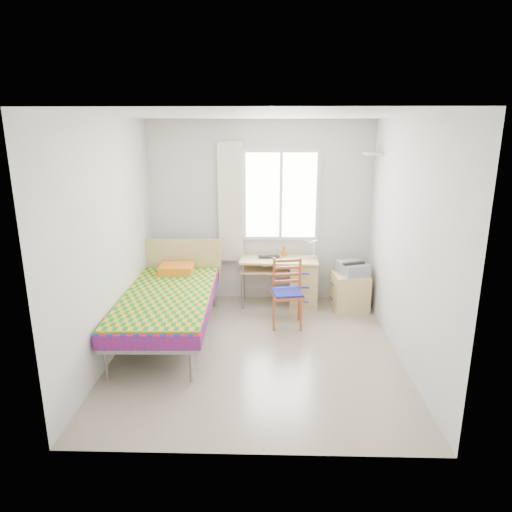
# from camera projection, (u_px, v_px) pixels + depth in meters

# --- Properties ---
(floor) EXTENTS (3.50, 3.50, 0.00)m
(floor) POSITION_uv_depth(u_px,v_px,m) (257.00, 350.00, 5.26)
(floor) COLOR #BCAD93
(floor) RESTS_ON ground
(ceiling) EXTENTS (3.50, 3.50, 0.00)m
(ceiling) POSITION_uv_depth(u_px,v_px,m) (257.00, 115.00, 4.57)
(ceiling) COLOR white
(ceiling) RESTS_ON wall_back
(wall_back) EXTENTS (3.20, 0.00, 3.20)m
(wall_back) POSITION_uv_depth(u_px,v_px,m) (260.00, 212.00, 6.60)
(wall_back) COLOR silver
(wall_back) RESTS_ON ground
(wall_left) EXTENTS (0.00, 3.50, 3.50)m
(wall_left) POSITION_uv_depth(u_px,v_px,m) (110.00, 240.00, 4.96)
(wall_left) COLOR silver
(wall_left) RESTS_ON ground
(wall_right) EXTENTS (0.00, 3.50, 3.50)m
(wall_right) POSITION_uv_depth(u_px,v_px,m) (406.00, 242.00, 4.87)
(wall_right) COLOR silver
(wall_right) RESTS_ON ground
(window) EXTENTS (1.10, 0.04, 1.30)m
(window) POSITION_uv_depth(u_px,v_px,m) (281.00, 196.00, 6.50)
(window) COLOR white
(window) RESTS_ON wall_back
(curtain) EXTENTS (0.35, 0.05, 1.70)m
(curtain) POSITION_uv_depth(u_px,v_px,m) (230.00, 203.00, 6.50)
(curtain) COLOR beige
(curtain) RESTS_ON wall_back
(floating_shelf) EXTENTS (0.20, 0.32, 0.03)m
(floating_shelf) POSITION_uv_depth(u_px,v_px,m) (373.00, 154.00, 5.99)
(floating_shelf) COLOR white
(floating_shelf) RESTS_ON wall_right
(bed) EXTENTS (1.10, 2.27, 0.97)m
(bed) POSITION_uv_depth(u_px,v_px,m) (170.00, 299.00, 5.55)
(bed) COLOR gray
(bed) RESTS_ON floor
(desk) EXTENTS (1.12, 0.55, 0.69)m
(desk) POSITION_uv_depth(u_px,v_px,m) (298.00, 280.00, 6.55)
(desk) COLOR tan
(desk) RESTS_ON floor
(chair) EXTENTS (0.44, 0.44, 0.87)m
(chair) POSITION_uv_depth(u_px,v_px,m) (288.00, 288.00, 5.85)
(chair) COLOR brown
(chair) RESTS_ON floor
(cabinet) EXTENTS (0.52, 0.47, 0.52)m
(cabinet) POSITION_uv_depth(u_px,v_px,m) (350.00, 292.00, 6.39)
(cabinet) COLOR tan
(cabinet) RESTS_ON floor
(printer) EXTENTS (0.46, 0.49, 0.17)m
(printer) POSITION_uv_depth(u_px,v_px,m) (352.00, 268.00, 6.32)
(printer) COLOR gray
(printer) RESTS_ON cabinet
(laptop) EXTENTS (0.33, 0.23, 0.02)m
(laptop) POSITION_uv_depth(u_px,v_px,m) (269.00, 258.00, 6.49)
(laptop) COLOR black
(laptop) RESTS_ON desk
(pen_cup) EXTENTS (0.07, 0.07, 0.09)m
(pen_cup) POSITION_uv_depth(u_px,v_px,m) (284.00, 253.00, 6.60)
(pen_cup) COLOR orange
(pen_cup) RESTS_ON desk
(task_lamp) EXTENTS (0.21, 0.30, 0.34)m
(task_lamp) POSITION_uv_depth(u_px,v_px,m) (311.00, 245.00, 6.37)
(task_lamp) COLOR white
(task_lamp) RESTS_ON desk
(book) EXTENTS (0.17, 0.21, 0.01)m
(book) POSITION_uv_depth(u_px,v_px,m) (261.00, 265.00, 6.52)
(book) COLOR gray
(book) RESTS_ON desk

